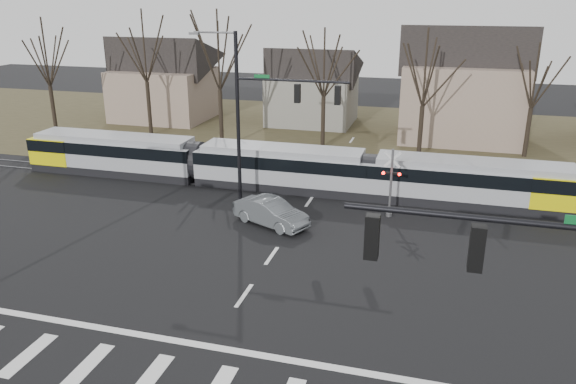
# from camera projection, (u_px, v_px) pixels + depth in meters

# --- Properties ---
(ground) EXTENTS (140.00, 140.00, 0.00)m
(ground) POSITION_uv_depth(u_px,v_px,m) (227.00, 320.00, 22.06)
(ground) COLOR black
(grass_verge) EXTENTS (140.00, 28.00, 0.01)m
(grass_verge) POSITION_uv_depth(u_px,v_px,m) (355.00, 135.00, 51.13)
(grass_verge) COLOR #38331E
(grass_verge) RESTS_ON ground
(stop_line) EXTENTS (28.00, 0.35, 0.01)m
(stop_line) POSITION_uv_depth(u_px,v_px,m) (209.00, 346.00, 20.42)
(stop_line) COLOR silver
(stop_line) RESTS_ON ground
(lane_dashes) EXTENTS (0.18, 30.00, 0.01)m
(lane_dashes) POSITION_uv_depth(u_px,v_px,m) (317.00, 191.00, 36.59)
(lane_dashes) COLOR silver
(lane_dashes) RESTS_ON ground
(rail_pair) EXTENTS (90.00, 1.52, 0.06)m
(rail_pair) POSITION_uv_depth(u_px,v_px,m) (316.00, 191.00, 36.40)
(rail_pair) COLOR #59595E
(rail_pair) RESTS_ON ground
(tram) EXTENTS (36.64, 2.72, 2.78)m
(tram) POSITION_uv_depth(u_px,v_px,m) (280.00, 166.00, 36.72)
(tram) COLOR gray
(tram) RESTS_ON ground
(sedan) EXTENTS (4.95, 5.67, 1.48)m
(sedan) POSITION_uv_depth(u_px,v_px,m) (271.00, 212.00, 30.99)
(sedan) COLOR #565A5E
(sedan) RESTS_ON ground
(signal_pole_near_right) EXTENTS (6.72, 0.44, 8.00)m
(signal_pole_near_right) POSITION_uv_depth(u_px,v_px,m) (548.00, 329.00, 12.33)
(signal_pole_near_right) COLOR black
(signal_pole_near_right) RESTS_ON ground
(signal_pole_far) EXTENTS (9.28, 0.44, 10.20)m
(signal_pole_far) POSITION_uv_depth(u_px,v_px,m) (264.00, 113.00, 32.12)
(signal_pole_far) COLOR black
(signal_pole_far) RESTS_ON ground
(rail_crossing_signal) EXTENTS (1.08, 0.36, 4.00)m
(rail_crossing_signal) POSITION_uv_depth(u_px,v_px,m) (391.00, 185.00, 31.79)
(rail_crossing_signal) COLOR #59595B
(rail_crossing_signal) RESTS_ON ground
(tree_row) EXTENTS (59.20, 7.20, 10.00)m
(tree_row) POSITION_uv_depth(u_px,v_px,m) (371.00, 91.00, 43.51)
(tree_row) COLOR black
(tree_row) RESTS_ON ground
(house_a) EXTENTS (9.72, 8.64, 8.60)m
(house_a) POSITION_uv_depth(u_px,v_px,m) (163.00, 75.00, 56.51)
(house_a) COLOR gray
(house_a) RESTS_ON ground
(house_b) EXTENTS (8.64, 7.56, 7.65)m
(house_b) POSITION_uv_depth(u_px,v_px,m) (313.00, 83.00, 54.71)
(house_b) COLOR slate
(house_b) RESTS_ON ground
(house_c) EXTENTS (10.80, 8.64, 10.10)m
(house_c) POSITION_uv_depth(u_px,v_px,m) (464.00, 79.00, 48.03)
(house_c) COLOR gray
(house_c) RESTS_ON ground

